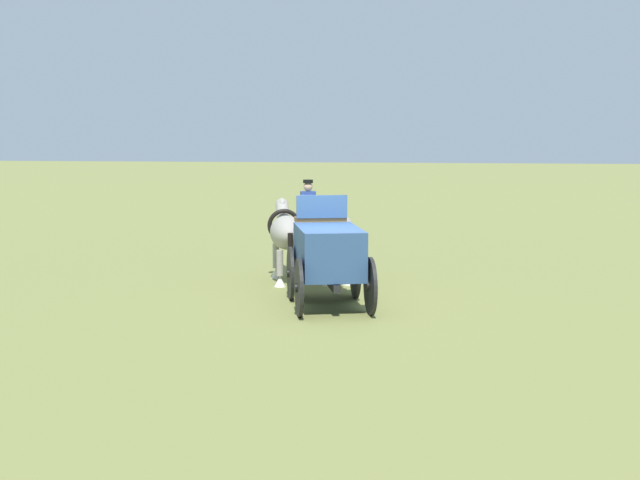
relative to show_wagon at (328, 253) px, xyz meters
name	(u,v)px	position (x,y,z in m)	size (l,w,h in m)	color
ground_plane	(329,307)	(-0.13, -0.05, -1.23)	(220.00, 220.00, 0.00)	olive
show_wagon	(328,253)	(0.00, 0.00, 0.00)	(5.48, 2.52, 2.85)	#2D4C7A
draft_horse_near	(286,234)	(3.11, 1.61, 0.06)	(2.90, 1.42, 2.15)	#9E998E
draft_horse_off	(334,231)	(3.47, 0.36, 0.12)	(2.90, 1.50, 2.22)	#9E998E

